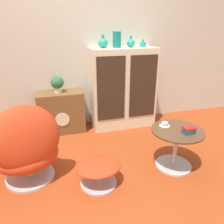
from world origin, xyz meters
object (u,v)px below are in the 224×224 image
at_px(egg_chair, 27,148).
at_px(vase_inner_left, 117,40).
at_px(potted_plant, 57,83).
at_px(ottoman, 98,169).
at_px(book_stack, 189,130).
at_px(tv_console, 61,112).
at_px(sideboard, 123,88).
at_px(vase_leftmost, 103,43).
at_px(coffee_table, 176,144).
at_px(vase_inner_right, 131,43).
at_px(teacup, 165,125).
at_px(vase_rightmost, 143,44).

height_order(egg_chair, vase_inner_left, vase_inner_left).
bearing_deg(potted_plant, vase_inner_left, -2.03).
xyz_separation_m(vase_inner_left, potted_plant, (-0.88, 0.03, -0.58)).
height_order(ottoman, potted_plant, potted_plant).
bearing_deg(book_stack, ottoman, 177.92).
bearing_deg(book_stack, vase_inner_left, 105.82).
bearing_deg(tv_console, book_stack, -48.12).
height_order(sideboard, tv_console, sideboard).
bearing_deg(potted_plant, vase_leftmost, -2.65).
bearing_deg(egg_chair, vase_leftmost, 45.39).
bearing_deg(coffee_table, vase_inner_right, 94.56).
bearing_deg(coffee_table, teacup, 124.79).
bearing_deg(potted_plant, teacup, -46.62).
distance_m(vase_leftmost, teacup, 1.45).
height_order(tv_console, teacup, tv_console).
bearing_deg(vase_rightmost, sideboard, -179.27).
xyz_separation_m(vase_leftmost, book_stack, (0.59, -1.35, -0.79)).
height_order(vase_inner_right, vase_rightmost, vase_inner_right).
bearing_deg(vase_rightmost, coffee_table, -94.08).
xyz_separation_m(potted_plant, book_stack, (1.26, -1.39, -0.25)).
bearing_deg(vase_inner_left, tv_console, 177.96).
xyz_separation_m(coffee_table, teacup, (-0.09, 0.13, 0.20)).
bearing_deg(vase_inner_right, coffee_table, -85.44).
bearing_deg(sideboard, vase_leftmost, 179.27).
distance_m(vase_inner_right, vase_rightmost, 0.19).
distance_m(tv_console, book_stack, 1.87).
relative_size(ottoman, coffee_table, 0.80).
bearing_deg(coffee_table, sideboard, 99.67).
bearing_deg(tv_console, vase_inner_right, -1.64).
bearing_deg(coffee_table, potted_plant, 132.62).
bearing_deg(tv_console, egg_chair, -110.12).
height_order(sideboard, vase_rightmost, vase_rightmost).
relative_size(ottoman, vase_rightmost, 4.30).
relative_size(sideboard, book_stack, 8.99).
distance_m(sideboard, teacup, 1.14).
bearing_deg(tv_console, vase_leftmost, -2.68).
bearing_deg(potted_plant, vase_inner_right, -1.64).
distance_m(ottoman, coffee_table, 0.91).
bearing_deg(ottoman, book_stack, -2.08).
distance_m(egg_chair, potted_plant, 1.22).
relative_size(vase_inner_right, potted_plant, 0.67).
height_order(vase_inner_left, vase_inner_right, vase_inner_left).
bearing_deg(vase_leftmost, teacup, -69.33).
distance_m(coffee_table, vase_inner_left, 1.66).
distance_m(tv_console, vase_rightmost, 1.58).
relative_size(tv_console, potted_plant, 2.81).
xyz_separation_m(egg_chair, vase_inner_right, (1.47, 1.07, 0.88)).
height_order(coffee_table, potted_plant, potted_plant).
distance_m(potted_plant, book_stack, 1.89).
distance_m(tv_console, vase_inner_left, 1.34).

